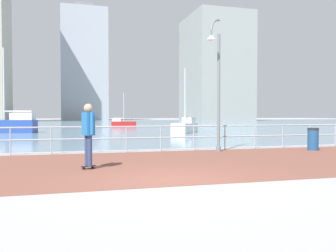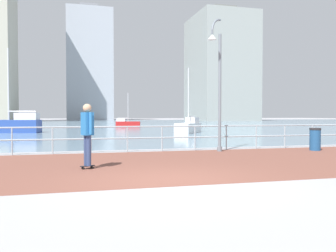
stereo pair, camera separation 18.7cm
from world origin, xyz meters
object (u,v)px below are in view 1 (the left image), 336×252
skateboarder (88,130)px  sailboat_teal (185,127)px  trash_bin (313,139)px  sailboat_gray (7,125)px  sailboat_ivory (123,123)px  lamppost (216,78)px

skateboarder → sailboat_teal: sailboat_teal is taller
trash_bin → sailboat_gray: sailboat_gray is taller
sailboat_teal → skateboarder: bearing=-116.1°
trash_bin → sailboat_teal: bearing=91.7°
sailboat_ivory → skateboarder: bearing=-100.1°
trash_bin → sailboat_gray: bearing=127.4°
lamppost → trash_bin: 4.81m
lamppost → skateboarder: bearing=-147.1°
lamppost → sailboat_ivory: bearing=88.1°
sailboat_teal → sailboat_ivory: sailboat_teal is taller
lamppost → sailboat_ivory: size_ratio=1.25×
skateboarder → trash_bin: skateboarder is taller
lamppost → sailboat_ivory: (1.03, 31.49, -2.52)m
sailboat_ivory → sailboat_teal: bearing=-81.3°
sailboat_teal → sailboat_gray: 14.65m
sailboat_ivory → trash_bin: bearing=-84.6°
lamppost → sailboat_ivory: 31.61m
sailboat_gray → skateboarder: bearing=-76.4°
skateboarder → sailboat_gray: bearing=103.6°
trash_bin → skateboarder: bearing=-163.4°
lamppost → trash_bin: lamppost is taller
sailboat_gray → sailboat_ivory: (11.52, 12.98, -0.26)m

